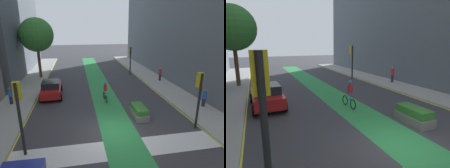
{
  "view_description": "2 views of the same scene",
  "coord_description": "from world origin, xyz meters",
  "views": [
    {
      "loc": [
        -2.14,
        -11.07,
        6.74
      ],
      "look_at": [
        0.91,
        4.96,
        1.72
      ],
      "focal_mm": 30.73,
      "sensor_mm": 36.0,
      "label": 1
    },
    {
      "loc": [
        -5.2,
        -5.52,
        4.2
      ],
      "look_at": [
        -0.43,
        5.43,
        1.64
      ],
      "focal_mm": 30.54,
      "sensor_mm": 36.0,
      "label": 2
    }
  ],
  "objects": [
    {
      "name": "sidewalk_right",
      "position": [
        7.5,
        0.0,
        0.07
      ],
      "size": [
        3.0,
        60.0,
        0.15
      ],
      "primitive_type": "cube",
      "color": "#9E9E99",
      "rests_on": "ground_plane"
    },
    {
      "name": "pedestrian_sidewalk_left_a",
      "position": [
        -7.89,
        5.85,
        0.92
      ],
      "size": [
        0.34,
        0.34,
        1.53
      ],
      "color": "#262638",
      "rests_on": "sidewalk_left"
    },
    {
      "name": "curb_stripe_right",
      "position": [
        6.0,
        0.0,
        0.01
      ],
      "size": [
        0.16,
        60.0,
        0.01
      ],
      "primitive_type": "cube",
      "color": "yellow",
      "rests_on": "ground_plane"
    },
    {
      "name": "curb_stripe_left",
      "position": [
        -6.0,
        0.0,
        0.01
      ],
      "size": [
        0.16,
        60.0,
        0.01
      ],
      "primitive_type": "cube",
      "color": "yellow",
      "rests_on": "ground_plane"
    },
    {
      "name": "ground_plane",
      "position": [
        0.0,
        0.0,
        0.0
      ],
      "size": [
        120.0,
        120.0,
        0.0
      ],
      "primitive_type": "plane",
      "color": "#38383D"
    },
    {
      "name": "bike_lane_paint",
      "position": [
        0.4,
        0.0,
        0.0
      ],
      "size": [
        2.4,
        60.0,
        0.01
      ],
      "primitive_type": "cube",
      "color": "#2D8C47",
      "rests_on": "ground_plane"
    },
    {
      "name": "median_planter",
      "position": [
        2.4,
        1.7,
        0.4
      ],
      "size": [
        0.96,
        2.12,
        0.85
      ],
      "color": "slate",
      "rests_on": "ground_plane"
    },
    {
      "name": "car_red_left_far",
      "position": [
        -4.67,
        7.58,
        0.8
      ],
      "size": [
        2.19,
        4.28,
        1.57
      ],
      "color": "#A51919",
      "rests_on": "ground_plane"
    },
    {
      "name": "street_tree_near",
      "position": [
        -6.84,
        15.03,
        5.57
      ],
      "size": [
        4.22,
        4.22,
        7.55
      ],
      "color": "brown",
      "rests_on": "sidewalk_left"
    },
    {
      "name": "traffic_signal_near_right",
      "position": [
        5.64,
        -0.56,
        2.71
      ],
      "size": [
        0.35,
        0.52,
        3.84
      ],
      "color": "black",
      "rests_on": "ground_plane"
    },
    {
      "name": "traffic_signal_far_right",
      "position": [
        5.29,
        14.48,
        2.76
      ],
      "size": [
        0.35,
        0.52,
        3.92
      ],
      "color": "black",
      "rests_on": "ground_plane"
    },
    {
      "name": "pedestrian_sidewalk_right_a",
      "position": [
        8.27,
        2.24,
        0.92
      ],
      "size": [
        0.34,
        0.34,
        1.53
      ],
      "color": "#262638",
      "rests_on": "sidewalk_right"
    },
    {
      "name": "crosswalk_band",
      "position": [
        0.0,
        -2.0,
        0.0
      ],
      "size": [
        12.0,
        1.8,
        0.01
      ],
      "primitive_type": "cube",
      "color": "silver",
      "rests_on": "ground_plane"
    },
    {
      "name": "traffic_signal_near_left",
      "position": [
        -5.13,
        -1.37,
        2.86
      ],
      "size": [
        0.35,
        0.52,
        4.07
      ],
      "color": "black",
      "rests_on": "ground_plane"
    },
    {
      "name": "cyclist_in_lane",
      "position": [
        0.34,
        5.29,
        0.97
      ],
      "size": [
        0.32,
        1.73,
        1.86
      ],
      "color": "black",
      "rests_on": "ground_plane"
    },
    {
      "name": "pedestrian_sidewalk_right_b",
      "position": [
        8.0,
        10.38,
        1.0
      ],
      "size": [
        0.34,
        0.34,
        1.67
      ],
      "color": "#262638",
      "rests_on": "sidewalk_right"
    }
  ]
}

